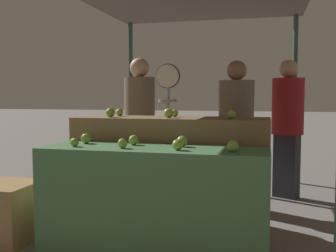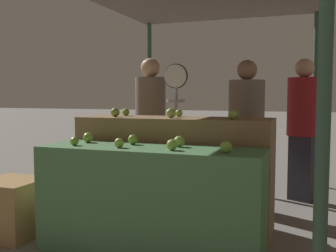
{
  "view_description": "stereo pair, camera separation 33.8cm",
  "coord_description": "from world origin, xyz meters",
  "px_view_note": "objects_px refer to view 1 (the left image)",
  "views": [
    {
      "loc": [
        0.87,
        -2.97,
        1.28
      ],
      "look_at": [
        0.05,
        0.3,
        1.02
      ],
      "focal_mm": 42.0,
      "sensor_mm": 36.0,
      "label": 1
    },
    {
      "loc": [
        1.19,
        -2.87,
        1.28
      ],
      "look_at": [
        0.05,
        0.3,
        1.02
      ],
      "focal_mm": 42.0,
      "sensor_mm": 36.0,
      "label": 2
    }
  ],
  "objects_px": {
    "produce_scale": "(168,106)",
    "person_vendor_at_scale": "(140,120)",
    "person_customer_left": "(236,125)",
    "wooden_crate_side": "(5,213)",
    "person_customer_right": "(288,119)"
  },
  "relations": [
    {
      "from": "person_customer_left",
      "to": "person_customer_right",
      "type": "bearing_deg",
      "value": -143.35
    },
    {
      "from": "produce_scale",
      "to": "wooden_crate_side",
      "type": "bearing_deg",
      "value": -134.79
    },
    {
      "from": "person_customer_right",
      "to": "wooden_crate_side",
      "type": "xyz_separation_m",
      "value": [
        -2.46,
        -2.19,
        -0.73
      ]
    },
    {
      "from": "person_vendor_at_scale",
      "to": "person_customer_left",
      "type": "distance_m",
      "value": 1.12
    },
    {
      "from": "produce_scale",
      "to": "person_vendor_at_scale",
      "type": "relative_size",
      "value": 0.94
    },
    {
      "from": "produce_scale",
      "to": "wooden_crate_side",
      "type": "height_order",
      "value": "produce_scale"
    },
    {
      "from": "person_vendor_at_scale",
      "to": "person_customer_right",
      "type": "xyz_separation_m",
      "value": [
        1.7,
        0.71,
        -0.01
      ]
    },
    {
      "from": "person_customer_right",
      "to": "wooden_crate_side",
      "type": "relative_size",
      "value": 3.32
    },
    {
      "from": "person_customer_right",
      "to": "wooden_crate_side",
      "type": "bearing_deg",
      "value": 67.59
    },
    {
      "from": "person_customer_right",
      "to": "wooden_crate_side",
      "type": "distance_m",
      "value": 3.37
    },
    {
      "from": "person_customer_left",
      "to": "person_customer_right",
      "type": "relative_size",
      "value": 0.97
    },
    {
      "from": "person_vendor_at_scale",
      "to": "wooden_crate_side",
      "type": "bearing_deg",
      "value": 34.2
    },
    {
      "from": "produce_scale",
      "to": "person_customer_left",
      "type": "relative_size",
      "value": 0.97
    },
    {
      "from": "produce_scale",
      "to": "wooden_crate_side",
      "type": "relative_size",
      "value": 3.13
    },
    {
      "from": "person_vendor_at_scale",
      "to": "wooden_crate_side",
      "type": "relative_size",
      "value": 3.31
    }
  ]
}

